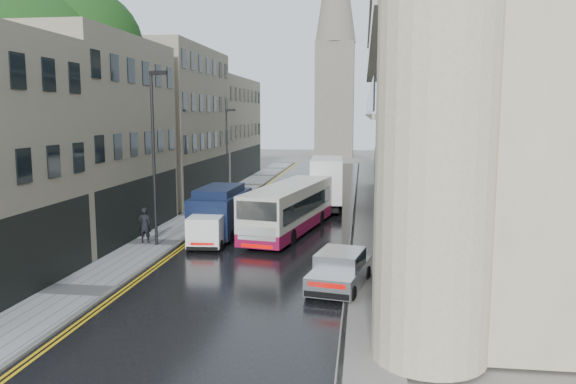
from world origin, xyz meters
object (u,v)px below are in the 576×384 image
(navy_van, at_px, (192,215))
(lamp_post_far, at_px, (227,155))
(white_van, at_px, (189,234))
(lamp_post_near, at_px, (154,160))
(tree_far, at_px, (139,123))
(cream_bus, at_px, (253,217))
(silver_hatchback, at_px, (309,277))
(pedestrian, at_px, (145,225))
(white_lorry, at_px, (312,186))
(tree_near, at_px, (40,113))

(navy_van, bearing_deg, lamp_post_far, 97.69)
(white_van, relative_size, lamp_post_far, 0.55)
(lamp_post_near, bearing_deg, tree_far, 129.40)
(lamp_post_near, bearing_deg, lamp_post_far, 104.47)
(cream_bus, height_order, silver_hatchback, cream_bus)
(tree_far, xyz_separation_m, pedestrian, (5.89, -14.03, -5.16))
(white_lorry, xyz_separation_m, lamp_post_near, (-7.15, -11.01, 2.63))
(tree_far, relative_size, pedestrian, 6.59)
(silver_hatchback, distance_m, navy_van, 11.02)
(white_lorry, distance_m, navy_van, 11.23)
(white_lorry, height_order, pedestrian, white_lorry)
(tree_far, bearing_deg, silver_hatchback, -54.47)
(pedestrian, height_order, lamp_post_far, lamp_post_far)
(lamp_post_near, bearing_deg, white_lorry, 71.64)
(white_van, height_order, lamp_post_near, lamp_post_near)
(white_van, distance_m, navy_van, 2.04)
(tree_far, bearing_deg, tree_near, -91.32)
(tree_near, relative_size, silver_hatchback, 3.39)
(white_lorry, xyz_separation_m, white_van, (-5.17, -11.62, -1.01))
(tree_near, bearing_deg, cream_bus, 0.60)
(tree_near, distance_m, cream_bus, 13.03)
(silver_hatchback, relative_size, lamp_post_near, 0.46)
(tree_near, bearing_deg, white_lorry, 34.12)
(silver_hatchback, distance_m, lamp_post_far, 24.27)
(white_van, xyz_separation_m, lamp_post_far, (-1.94, 16.06, 2.77))
(navy_van, bearing_deg, tree_near, -179.36)
(tree_near, bearing_deg, white_van, -12.97)
(tree_near, relative_size, navy_van, 2.42)
(navy_van, xyz_separation_m, lamp_post_near, (-1.53, -1.29, 3.07))
(tree_far, height_order, white_lorry, tree_far)
(navy_van, xyz_separation_m, pedestrian, (-2.31, -0.88, -0.42))
(lamp_post_near, bearing_deg, pedestrian, 166.55)
(navy_van, bearing_deg, silver_hatchback, -47.73)
(pedestrian, bearing_deg, lamp_post_near, 152.18)
(tree_far, xyz_separation_m, cream_bus, (11.51, -12.88, -4.79))
(white_lorry, height_order, lamp_post_near, lamp_post_near)
(white_van, height_order, lamp_post_far, lamp_post_far)
(silver_hatchback, relative_size, pedestrian, 2.17)
(tree_near, relative_size, pedestrian, 7.34)
(silver_hatchback, distance_m, white_van, 9.30)
(cream_bus, distance_m, navy_van, 3.32)
(lamp_post_far, bearing_deg, tree_far, -159.04)
(pedestrian, bearing_deg, white_van, 159.80)
(tree_far, height_order, navy_van, tree_far)
(white_lorry, height_order, lamp_post_far, lamp_post_far)
(lamp_post_near, relative_size, lamp_post_far, 1.25)
(cream_bus, bearing_deg, tree_near, -168.67)
(tree_far, xyz_separation_m, white_lorry, (13.81, -3.44, -4.31))
(cream_bus, distance_m, lamp_post_near, 5.97)
(white_van, distance_m, pedestrian, 2.94)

